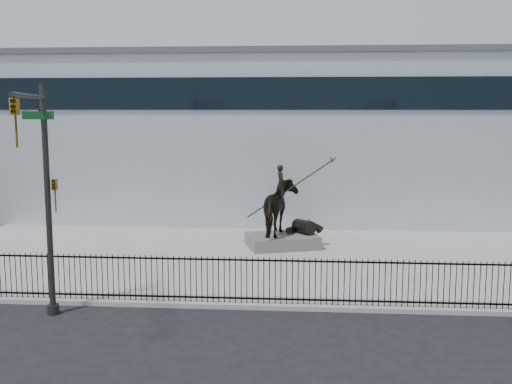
{
  "coord_description": "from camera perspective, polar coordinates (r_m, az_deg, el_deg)",
  "views": [
    {
      "loc": [
        0.56,
        -17.02,
        6.31
      ],
      "look_at": [
        -1.16,
        6.0,
        3.05
      ],
      "focal_mm": 42.0,
      "sensor_mm": 36.0,
      "label": 1
    }
  ],
  "objects": [
    {
      "name": "picket_fence",
      "position": [
        19.06,
        2.45,
        -8.44
      ],
      "size": [
        22.1,
        0.1,
        1.5
      ],
      "color": "black",
      "rests_on": "plaza"
    },
    {
      "name": "equestrian_statue",
      "position": [
        26.45,
        2.68,
        -1.56
      ],
      "size": [
        3.71,
        2.88,
        3.27
      ],
      "rotation": [
        0.0,
        0.0,
        0.3
      ],
      "color": "black",
      "rests_on": "statue_plinth"
    },
    {
      "name": "statue_plinth",
      "position": [
        26.72,
        2.53,
        -4.67
      ],
      "size": [
        3.49,
        2.86,
        0.57
      ],
      "primitive_type": "cube",
      "rotation": [
        0.0,
        0.0,
        0.3
      ],
      "color": "#5E5A56",
      "rests_on": "plaza"
    },
    {
      "name": "traffic_signal_left",
      "position": [
        18.1,
        -19.58,
        0.34
      ],
      "size": [
        1.52,
        4.84,
        7.0
      ],
      "color": "#262823",
      "rests_on": "ground"
    },
    {
      "name": "ground",
      "position": [
        18.16,
        2.3,
        -12.29
      ],
      "size": [
        120.0,
        120.0,
        0.0
      ],
      "primitive_type": "plane",
      "color": "black",
      "rests_on": "ground"
    },
    {
      "name": "plaza",
      "position": [
        24.82,
        2.87,
        -6.51
      ],
      "size": [
        30.0,
        12.0,
        0.15
      ],
      "primitive_type": "cube",
      "color": "#9B9B98",
      "rests_on": "ground"
    },
    {
      "name": "building",
      "position": [
        37.07,
        3.43,
        5.24
      ],
      "size": [
        44.0,
        14.0,
        9.0
      ],
      "primitive_type": "cube",
      "color": "silver",
      "rests_on": "ground"
    }
  ]
}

